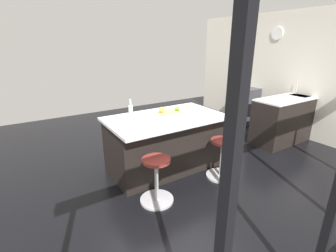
# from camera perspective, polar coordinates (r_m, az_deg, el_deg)

# --- Properties ---
(ground_plane) EXTENTS (7.62, 7.62, 0.00)m
(ground_plane) POSITION_cam_1_polar(r_m,az_deg,el_deg) (4.43, 2.26, -7.48)
(ground_plane) COLOR black
(interior_partition_left) EXTENTS (0.15, 5.35, 2.62)m
(interior_partition_left) POSITION_cam_1_polar(r_m,az_deg,el_deg) (6.17, 25.94, 11.03)
(interior_partition_left) COLOR silver
(interior_partition_left) RESTS_ON ground_plane
(sink_cabinet) EXTENTS (1.96, 0.60, 1.20)m
(sink_cabinet) POSITION_cam_1_polar(r_m,az_deg,el_deg) (5.77, 27.11, 1.80)
(sink_cabinet) COLOR black
(sink_cabinet) RESTS_ON ground_plane
(oven_range) EXTENTS (0.60, 0.61, 0.89)m
(oven_range) POSITION_cam_1_polar(r_m,az_deg,el_deg) (6.51, 17.15, 4.64)
(oven_range) COLOR #38383D
(oven_range) RESTS_ON ground_plane
(kitchen_island) EXTENTS (1.81, 1.08, 0.89)m
(kitchen_island) POSITION_cam_1_polar(r_m,az_deg,el_deg) (3.93, -0.76, -3.83)
(kitchen_island) COLOR black
(kitchen_island) RESTS_ON ground_plane
(stool_by_window) EXTENTS (0.44, 0.44, 0.62)m
(stool_by_window) POSITION_cam_1_polar(r_m,az_deg,el_deg) (3.81, 12.44, -7.73)
(stool_by_window) COLOR #B7B7BC
(stool_by_window) RESTS_ON ground_plane
(stool_middle) EXTENTS (0.44, 0.44, 0.62)m
(stool_middle) POSITION_cam_1_polar(r_m,az_deg,el_deg) (3.19, -2.71, -12.89)
(stool_middle) COLOR #B7B7BC
(stool_middle) RESTS_ON ground_plane
(cutting_board) EXTENTS (0.36, 0.24, 0.02)m
(cutting_board) POSITION_cam_1_polar(r_m,az_deg,el_deg) (3.96, 0.32, 3.26)
(cutting_board) COLOR tan
(cutting_board) RESTS_ON kitchen_island
(apple_green) EXTENTS (0.08, 0.08, 0.08)m
(apple_green) POSITION_cam_1_polar(r_m,az_deg,el_deg) (3.99, 2.25, 4.09)
(apple_green) COLOR #609E2D
(apple_green) RESTS_ON cutting_board
(apple_yellow) EXTENTS (0.09, 0.09, 0.09)m
(apple_yellow) POSITION_cam_1_polar(r_m,az_deg,el_deg) (3.90, -1.54, 3.85)
(apple_yellow) COLOR gold
(apple_yellow) RESTS_ON cutting_board
(water_bottle) EXTENTS (0.06, 0.06, 0.31)m
(water_bottle) POSITION_cam_1_polar(r_m,az_deg,el_deg) (3.61, -8.73, 3.33)
(water_bottle) COLOR silver
(water_bottle) RESTS_ON kitchen_island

